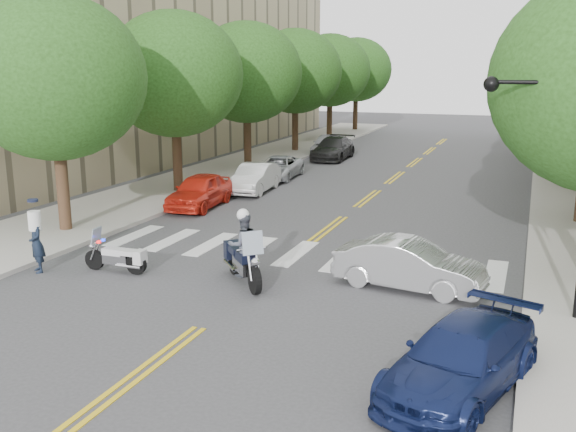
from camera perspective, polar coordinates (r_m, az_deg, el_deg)
The scene contains 22 objects.
ground at distance 15.31m, azimuth -7.88°, elevation -9.85°, with size 140.00×140.00×0.00m, color #38383A.
sidewalk_left at distance 38.46m, azimuth -4.53°, elevation 4.40°, with size 5.00×60.00×0.15m, color #9E9991.
tree_l_0 at distance 24.12m, azimuth -20.11°, elevation 11.48°, with size 6.40×6.40×8.45m.
tree_l_1 at distance 30.62m, azimuth -10.10°, elevation 12.28°, with size 6.40×6.40×8.45m.
tree_l_2 at distance 37.71m, azimuth -3.70°, elevation 12.60°, with size 6.40×6.40×8.45m.
tree_l_3 at distance 45.10m, azimuth 0.65°, elevation 12.73°, with size 6.40×6.40×8.45m.
tree_l_4 at distance 52.67m, azimuth 3.77°, elevation 12.78°, with size 6.40×6.40×8.45m.
tree_l_5 at distance 60.36m, azimuth 6.10°, elevation 12.80°, with size 6.40×6.40×8.45m.
tree_r_3 at distance 42.31m, azimuth 24.10°, elevation 11.57°, with size 6.40×6.40×8.45m.
tree_r_4 at distance 50.30m, azimuth 23.70°, elevation 11.70°, with size 6.40×6.40×8.45m.
tree_r_5 at distance 58.30m, azimuth 23.41°, elevation 11.80°, with size 6.40×6.40×8.45m.
traffic_signal_pole at distance 15.94m, azimuth 23.70°, elevation 4.01°, with size 2.82×0.42×6.00m.
motorcycle_police at distance 17.97m, azimuth -4.03°, elevation -3.01°, with size 1.98×2.13×2.14m.
motorcycle_parked at distance 19.54m, azimuth -14.68°, elevation -3.59°, with size 2.03×0.49×1.31m.
officer_standing at distance 20.23m, azimuth -21.44°, elevation -2.25°, with size 0.65×0.42×1.77m, color black.
convertible at distance 17.82m, azimuth 10.71°, elevation -4.28°, with size 1.42×4.08×1.35m, color #B9B9BB.
sedan_blue at distance 12.65m, azimuth 15.15°, elevation -12.15°, with size 1.81×4.45×1.29m, color #101A44.
parked_car_a at distance 27.75m, azimuth -7.86°, elevation 2.24°, with size 1.71×4.26×1.45m, color red.
parked_car_b at distance 30.92m, azimuth -2.96°, elevation 3.39°, with size 1.44×4.13×1.36m, color silver.
parked_car_c at distance 34.67m, azimuth -0.89°, elevation 4.34°, with size 1.97×4.27×1.19m, color #A7AAAF.
parked_car_d at distance 41.82m, azimuth 4.04°, elevation 6.01°, with size 2.01×4.95×1.44m, color black.
parked_car_e at distance 44.13m, azimuth 3.47°, elevation 6.39°, with size 1.67×4.16×1.42m, color #A0A0A5.
Camera 1 is at (6.94, -12.27, 5.98)m, focal length 40.00 mm.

